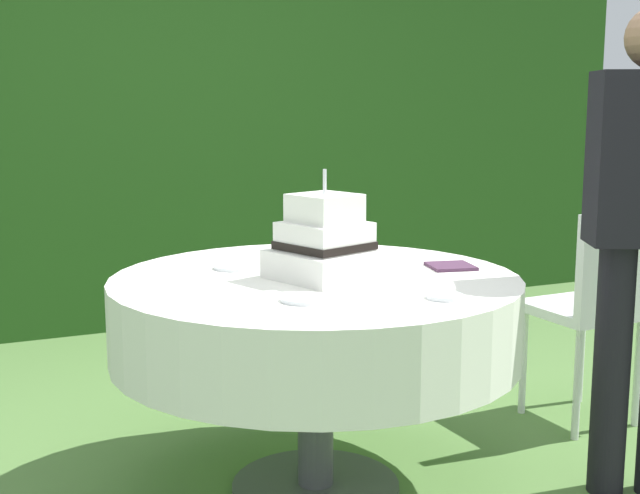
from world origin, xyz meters
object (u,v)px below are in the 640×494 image
object	(u,v)px
serving_plate_far	(389,264)
serving_plate_left	(445,296)
serving_plate_right	(305,299)
wedding_cake	(325,244)
napkin_stack	(451,266)
serving_plate_near	(235,267)
garden_chair	(598,296)
cake_table	(316,316)

from	to	relation	value
serving_plate_far	serving_plate_left	bearing A→B (deg)	-100.73
serving_plate_far	serving_plate_right	size ratio (longest dim) A/B	0.94
wedding_cake	napkin_stack	xyz separation A→B (m)	(0.47, -0.03, -0.10)
wedding_cake	serving_plate_near	bearing A→B (deg)	129.18
serving_plate_right	wedding_cake	bearing A→B (deg)	55.56
serving_plate_left	serving_plate_right	xyz separation A→B (m)	(-0.38, 0.14, 0.00)
garden_chair	napkin_stack	bearing A→B (deg)	-171.39
wedding_cake	serving_plate_left	xyz separation A→B (m)	(0.20, -0.41, -0.10)
serving_plate_left	napkin_stack	xyz separation A→B (m)	(0.27, 0.39, -0.00)
garden_chair	serving_plate_far	bearing A→B (deg)	179.46
wedding_cake	serving_plate_left	world-z (taller)	wedding_cake
wedding_cake	serving_plate_right	world-z (taller)	wedding_cake
cake_table	serving_plate_left	world-z (taller)	serving_plate_left
serving_plate_far	serving_plate_near	bearing A→B (deg)	161.80
napkin_stack	serving_plate_far	bearing A→B (deg)	144.01
serving_plate_near	serving_plate_right	xyz separation A→B (m)	(0.03, -0.54, 0.00)
wedding_cake	serving_plate_left	bearing A→B (deg)	-64.77
serving_plate_near	garden_chair	xyz separation A→B (m)	(1.45, -0.18, -0.20)
cake_table	serving_plate_right	world-z (taller)	serving_plate_right
serving_plate_far	serving_plate_left	xyz separation A→B (m)	(-0.10, -0.51, 0.00)
wedding_cake	serving_plate_left	distance (m)	0.47
cake_table	wedding_cake	world-z (taller)	wedding_cake
napkin_stack	serving_plate_left	bearing A→B (deg)	-125.01
cake_table	garden_chair	distance (m)	1.26
wedding_cake	napkin_stack	size ratio (longest dim) A/B	2.58
napkin_stack	garden_chair	xyz separation A→B (m)	(0.77, 0.12, -0.20)
cake_table	serving_plate_right	size ratio (longest dim) A/B	9.55
serving_plate_far	serving_plate_right	xyz separation A→B (m)	(-0.48, -0.37, 0.00)
serving_plate_far	napkin_stack	xyz separation A→B (m)	(0.17, -0.13, -0.00)
garden_chair	serving_plate_near	bearing A→B (deg)	173.10
serving_plate_near	napkin_stack	bearing A→B (deg)	-23.26
serving_plate_far	garden_chair	distance (m)	0.97
serving_plate_right	napkin_stack	size ratio (longest dim) A/B	0.96
cake_table	garden_chair	bearing A→B (deg)	2.75
serving_plate_left	napkin_stack	size ratio (longest dim) A/B	0.75
napkin_stack	serving_plate_near	bearing A→B (deg)	156.74
cake_table	serving_plate_left	size ratio (longest dim) A/B	12.16
wedding_cake	garden_chair	distance (m)	1.28
cake_table	napkin_stack	xyz separation A→B (m)	(0.49, -0.06, 0.14)
serving_plate_right	napkin_stack	bearing A→B (deg)	20.75
napkin_stack	garden_chair	distance (m)	0.81
serving_plate_left	cake_table	bearing A→B (deg)	115.87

